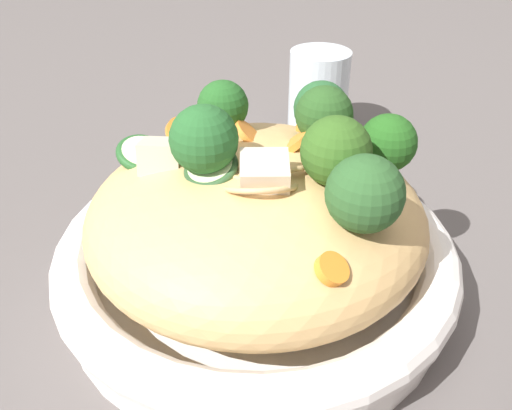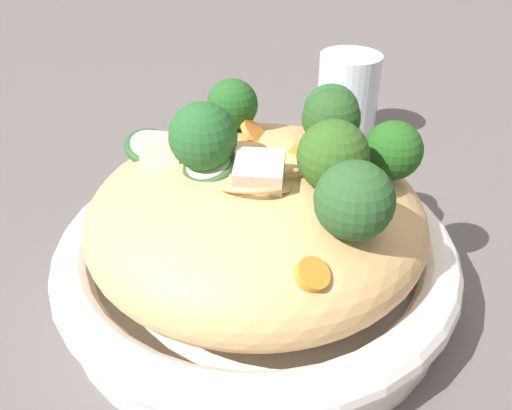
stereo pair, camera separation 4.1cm
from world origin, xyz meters
The scene contains 8 objects.
ground_plane centered at (0.00, 0.00, 0.00)m, with size 3.00×3.00×0.00m, color #5B5452.
serving_bowl centered at (0.00, 0.00, 0.03)m, with size 0.32×0.32×0.05m.
noodle_heap centered at (0.00, 0.00, 0.07)m, with size 0.26×0.26×0.11m.
broccoli_florets centered at (-0.02, 0.03, 0.13)m, with size 0.17×0.19×0.08m.
carrot_coins centered at (-0.02, -0.02, 0.11)m, with size 0.18×0.19×0.04m.
zucchini_slices centered at (0.01, -0.06, 0.11)m, with size 0.07×0.12×0.03m.
chicken_chunks centered at (0.02, -0.02, 0.12)m, with size 0.05×0.12×0.03m.
drinking_glass centered at (-0.30, -0.03, 0.05)m, with size 0.07×0.07×0.10m.
Camera 1 is at (0.32, 0.12, 0.31)m, focal length 38.48 mm.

